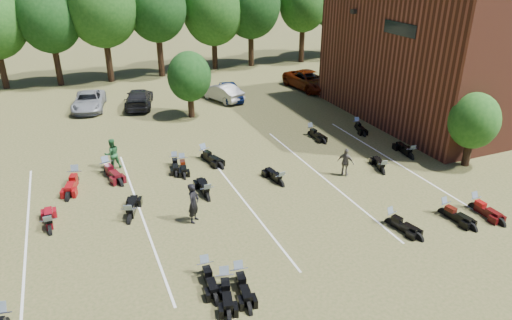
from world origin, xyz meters
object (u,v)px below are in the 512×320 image
car_4 (230,91)px  person_green (112,154)px  motorcycle_7 (51,232)px  motorcycle_3 (239,282)px  motorcycle_14 (108,173)px  person_black (194,203)px  person_grey (346,162)px

car_4 → person_green: person_green is taller
car_4 → motorcycle_7: size_ratio=1.80×
car_4 → person_green: bearing=-129.6°
motorcycle_3 → motorcycle_14: size_ratio=0.88×
car_4 → person_black: bearing=-107.4°
motorcycle_14 → motorcycle_7: bearing=-135.9°
motorcycle_3 → person_grey: bearing=43.4°
motorcycle_3 → car_4: bearing=78.9°
person_black → motorcycle_7: 6.49m
person_grey → motorcycle_3: (-8.67, -6.16, -0.80)m
motorcycle_7 → motorcycle_14: motorcycle_14 is taller
person_grey → motorcycle_7: bearing=54.0°
car_4 → person_grey: 15.97m
person_green → motorcycle_14: size_ratio=0.73×
person_black → person_green: size_ratio=1.07×
person_black → motorcycle_14: 7.56m
person_black → motorcycle_14: bearing=65.2°
person_green → car_4: bearing=-146.5°
person_black → motorcycle_3: (0.39, -4.80, -0.97)m
person_green → person_grey: size_ratio=1.13×
motorcycle_3 → person_black: bearing=102.7°
person_green → motorcycle_14: 1.13m
person_black → motorcycle_3: person_black is taller
car_4 → motorcycle_14: bearing=-129.3°
person_black → car_4: bearing=15.2°
motorcycle_7 → motorcycle_14: 5.99m
person_black → person_grey: 9.17m
motorcycle_3 → motorcycle_7: (-6.60, 6.42, 0.00)m
person_grey → person_green: bearing=28.3°
motorcycle_3 → motorcycle_14: 12.12m
motorcycle_14 → motorcycle_3: bearing=-88.4°
person_grey → car_4: bearing=-31.3°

